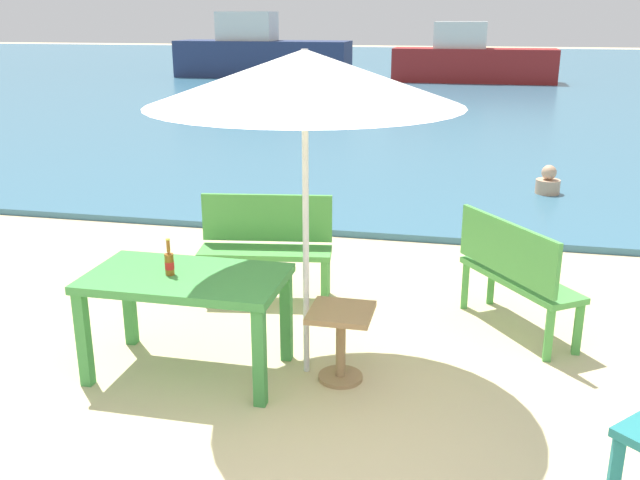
{
  "coord_description": "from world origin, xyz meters",
  "views": [
    {
      "loc": [
        0.63,
        -2.82,
        2.51
      ],
      "look_at": [
        -0.65,
        3.0,
        0.6
      ],
      "focal_mm": 39.57,
      "sensor_mm": 36.0,
      "label": 1
    }
  ],
  "objects_px": {
    "patio_umbrella": "(305,78)",
    "bench_green_left": "(266,240)",
    "side_table_wood": "(341,334)",
    "swimmer_person": "(548,182)",
    "bench_green_right": "(514,269)",
    "picnic_table_green": "(186,289)",
    "boat_tanker": "(261,54)",
    "beer_bottle_amber": "(169,262)",
    "boat_cargo_ship": "(471,61)"
  },
  "relations": [
    {
      "from": "beer_bottle_amber",
      "to": "boat_cargo_ship",
      "type": "distance_m",
      "value": 23.72
    },
    {
      "from": "swimmer_person",
      "to": "boat_tanker",
      "type": "distance_m",
      "value": 20.63
    },
    {
      "from": "beer_bottle_amber",
      "to": "patio_umbrella",
      "type": "height_order",
      "value": "patio_umbrella"
    },
    {
      "from": "side_table_wood",
      "to": "bench_green_right",
      "type": "bearing_deg",
      "value": 42.31
    },
    {
      "from": "side_table_wood",
      "to": "boat_cargo_ship",
      "type": "distance_m",
      "value": 23.52
    },
    {
      "from": "picnic_table_green",
      "to": "boat_cargo_ship",
      "type": "distance_m",
      "value": 23.69
    },
    {
      "from": "bench_green_left",
      "to": "boat_tanker",
      "type": "height_order",
      "value": "boat_tanker"
    },
    {
      "from": "bench_green_left",
      "to": "picnic_table_green",
      "type": "bearing_deg",
      "value": -94.81
    },
    {
      "from": "picnic_table_green",
      "to": "boat_cargo_ship",
      "type": "bearing_deg",
      "value": 86.06
    },
    {
      "from": "swimmer_person",
      "to": "side_table_wood",
      "type": "bearing_deg",
      "value": -108.16
    },
    {
      "from": "bench_green_right",
      "to": "swimmer_person",
      "type": "height_order",
      "value": "bench_green_right"
    },
    {
      "from": "patio_umbrella",
      "to": "boat_tanker",
      "type": "height_order",
      "value": "boat_tanker"
    },
    {
      "from": "beer_bottle_amber",
      "to": "patio_umbrella",
      "type": "bearing_deg",
      "value": 13.02
    },
    {
      "from": "swimmer_person",
      "to": "bench_green_left",
      "type": "bearing_deg",
      "value": -123.28
    },
    {
      "from": "boat_cargo_ship",
      "to": "beer_bottle_amber",
      "type": "bearing_deg",
      "value": -94.19
    },
    {
      "from": "beer_bottle_amber",
      "to": "swimmer_person",
      "type": "bearing_deg",
      "value": 62.41
    },
    {
      "from": "swimmer_person",
      "to": "boat_cargo_ship",
      "type": "height_order",
      "value": "boat_cargo_ship"
    },
    {
      "from": "bench_green_left",
      "to": "boat_tanker",
      "type": "bearing_deg",
      "value": 107.12
    },
    {
      "from": "side_table_wood",
      "to": "beer_bottle_amber",
      "type": "bearing_deg",
      "value": -173.0
    },
    {
      "from": "bench_green_right",
      "to": "picnic_table_green",
      "type": "bearing_deg",
      "value": -152.02
    },
    {
      "from": "patio_umbrella",
      "to": "side_table_wood",
      "type": "bearing_deg",
      "value": -14.39
    },
    {
      "from": "picnic_table_green",
      "to": "bench_green_right",
      "type": "bearing_deg",
      "value": 27.98
    },
    {
      "from": "picnic_table_green",
      "to": "bench_green_left",
      "type": "bearing_deg",
      "value": 85.19
    },
    {
      "from": "picnic_table_green",
      "to": "beer_bottle_amber",
      "type": "distance_m",
      "value": 0.23
    },
    {
      "from": "side_table_wood",
      "to": "picnic_table_green",
      "type": "bearing_deg",
      "value": -173.64
    },
    {
      "from": "beer_bottle_amber",
      "to": "bench_green_left",
      "type": "relative_size",
      "value": 0.21
    },
    {
      "from": "beer_bottle_amber",
      "to": "swimmer_person",
      "type": "relative_size",
      "value": 0.65
    },
    {
      "from": "bench_green_right",
      "to": "patio_umbrella",
      "type": "bearing_deg",
      "value": -145.01
    },
    {
      "from": "side_table_wood",
      "to": "bench_green_right",
      "type": "distance_m",
      "value": 1.65
    },
    {
      "from": "patio_umbrella",
      "to": "boat_cargo_ship",
      "type": "bearing_deg",
      "value": 88.05
    },
    {
      "from": "patio_umbrella",
      "to": "boat_cargo_ship",
      "type": "height_order",
      "value": "patio_umbrella"
    },
    {
      "from": "patio_umbrella",
      "to": "boat_tanker",
      "type": "bearing_deg",
      "value": 107.75
    },
    {
      "from": "bench_green_left",
      "to": "boat_tanker",
      "type": "distance_m",
      "value": 23.55
    },
    {
      "from": "picnic_table_green",
      "to": "swimmer_person",
      "type": "xyz_separation_m",
      "value": [
        2.99,
        5.9,
        -0.41
      ]
    },
    {
      "from": "beer_bottle_amber",
      "to": "boat_tanker",
      "type": "xyz_separation_m",
      "value": [
        -6.7,
        24.06,
        0.15
      ]
    },
    {
      "from": "side_table_wood",
      "to": "boat_cargo_ship",
      "type": "relative_size",
      "value": 0.09
    },
    {
      "from": "patio_umbrella",
      "to": "bench_green_right",
      "type": "bearing_deg",
      "value": 34.99
    },
    {
      "from": "boat_tanker",
      "to": "bench_green_left",
      "type": "bearing_deg",
      "value": -72.88
    },
    {
      "from": "side_table_wood",
      "to": "boat_cargo_ship",
      "type": "bearing_deg",
      "value": 88.71
    },
    {
      "from": "beer_bottle_amber",
      "to": "patio_umbrella",
      "type": "xyz_separation_m",
      "value": [
        0.93,
        0.22,
        1.26
      ]
    },
    {
      "from": "boat_tanker",
      "to": "picnic_table_green",
      "type": "bearing_deg",
      "value": -74.2
    },
    {
      "from": "patio_umbrella",
      "to": "bench_green_left",
      "type": "relative_size",
      "value": 1.85
    },
    {
      "from": "patio_umbrella",
      "to": "picnic_table_green",
      "type": "bearing_deg",
      "value": -167.05
    },
    {
      "from": "beer_bottle_amber",
      "to": "side_table_wood",
      "type": "relative_size",
      "value": 0.49
    },
    {
      "from": "patio_umbrella",
      "to": "bench_green_right",
      "type": "relative_size",
      "value": 1.94
    },
    {
      "from": "side_table_wood",
      "to": "swimmer_person",
      "type": "height_order",
      "value": "side_table_wood"
    },
    {
      "from": "picnic_table_green",
      "to": "beer_bottle_amber",
      "type": "relative_size",
      "value": 5.28
    },
    {
      "from": "beer_bottle_amber",
      "to": "boat_tanker",
      "type": "distance_m",
      "value": 24.98
    },
    {
      "from": "picnic_table_green",
      "to": "patio_umbrella",
      "type": "height_order",
      "value": "patio_umbrella"
    },
    {
      "from": "picnic_table_green",
      "to": "beer_bottle_amber",
      "type": "bearing_deg",
      "value": -166.35
    }
  ]
}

